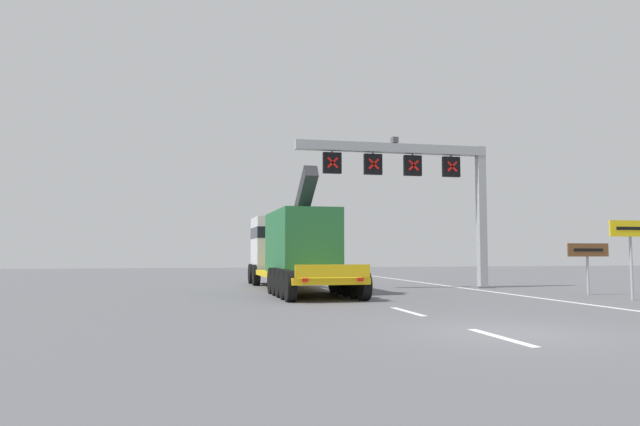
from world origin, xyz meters
name	(u,v)px	position (x,y,z in m)	size (l,w,h in m)	color
ground	(507,333)	(0.00, 0.00, 0.00)	(112.00, 112.00, 0.00)	#5B5B60
lane_markings	(298,281)	(-0.51, 23.32, 0.01)	(0.20, 61.25, 0.01)	silver
edge_line_right	(493,292)	(6.20, 12.00, 0.01)	(0.20, 63.00, 0.01)	silver
overhead_lane_gantry	(420,174)	(4.10, 15.12, 5.58)	(9.89, 0.90, 7.34)	#9EA0A5
heavy_haul_truck_yellow	(291,247)	(-2.13, 16.15, 1.99)	(3.22, 14.10, 5.30)	yellow
exit_sign_yellow	(631,238)	(8.92, 6.82, 2.25)	(1.79, 0.15, 2.90)	#9EA0A5
tourist_info_sign_brown	(588,255)	(9.15, 9.55, 1.64)	(1.88, 0.15, 2.11)	#9EA0A5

